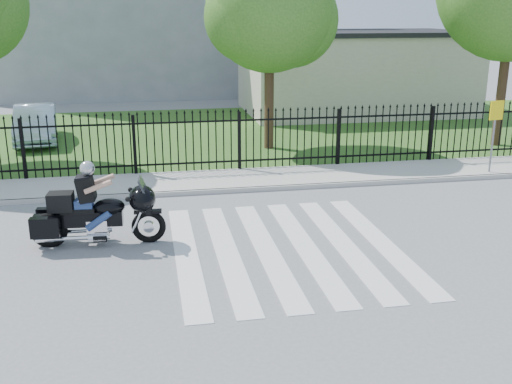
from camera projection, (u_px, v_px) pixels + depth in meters
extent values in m
plane|color=slate|center=(286.00, 248.00, 12.04)|extent=(120.00, 120.00, 0.00)
cube|color=#ADAAA3|center=(245.00, 179.00, 16.73)|extent=(40.00, 2.00, 0.12)
cube|color=#ADAAA3|center=(251.00, 189.00, 15.79)|extent=(40.00, 0.12, 0.12)
cube|color=#2F571E|center=(216.00, 133.00, 23.33)|extent=(40.00, 12.00, 0.02)
cube|color=black|center=(239.00, 161.00, 17.58)|extent=(26.00, 0.04, 0.05)
cube|color=black|center=(239.00, 120.00, 17.23)|extent=(26.00, 0.04, 0.05)
cylinder|color=#382316|center=(269.00, 88.00, 20.16)|extent=(0.32, 0.32, 4.16)
sphere|color=#2D621C|center=(270.00, 7.00, 19.41)|extent=(4.20, 4.20, 4.20)
cylinder|color=#382316|center=(503.00, 77.00, 20.52)|extent=(0.32, 0.32, 4.80)
cube|color=beige|center=(354.00, 74.00, 27.80)|extent=(10.00, 6.00, 3.50)
cube|color=black|center=(356.00, 33.00, 27.26)|extent=(10.20, 6.20, 0.20)
torus|color=black|center=(149.00, 226.00, 12.28)|extent=(0.71, 0.18, 0.70)
torus|color=black|center=(49.00, 231.00, 12.05)|extent=(0.75, 0.20, 0.74)
cube|color=black|center=(89.00, 218.00, 12.08)|extent=(1.34, 0.33, 0.31)
ellipsoid|color=black|center=(109.00, 207.00, 12.06)|extent=(0.66, 0.45, 0.34)
cube|color=black|center=(78.00, 210.00, 12.00)|extent=(0.68, 0.37, 0.10)
cube|color=silver|center=(98.00, 226.00, 12.15)|extent=(0.43, 0.33, 0.31)
ellipsoid|color=black|center=(142.00, 199.00, 12.09)|extent=(0.60, 0.77, 0.55)
cube|color=black|center=(61.00, 202.00, 11.91)|extent=(0.51, 0.42, 0.37)
cube|color=navy|center=(84.00, 204.00, 11.98)|extent=(0.37, 0.33, 0.18)
sphere|color=#B3B5BB|center=(87.00, 168.00, 11.78)|extent=(0.30, 0.30, 0.30)
imported|color=#A2BACC|center=(36.00, 124.00, 21.49)|extent=(1.89, 4.16, 1.32)
cylinder|color=gray|center=(493.00, 138.00, 16.99)|extent=(0.05, 0.05, 1.96)
cube|color=yellow|center=(497.00, 110.00, 16.74)|extent=(0.45, 0.11, 0.54)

